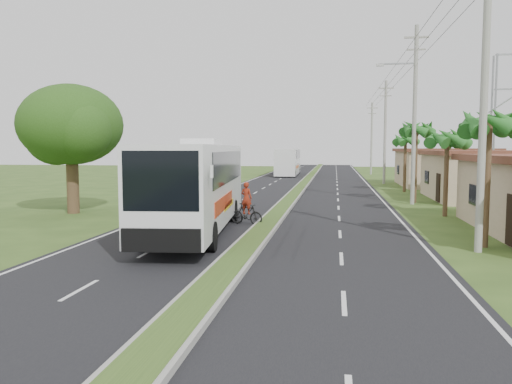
# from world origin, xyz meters

# --- Properties ---
(ground) EXTENTS (180.00, 180.00, 0.00)m
(ground) POSITION_xyz_m (0.00, 0.00, 0.00)
(ground) COLOR #30491B
(ground) RESTS_ON ground
(road_asphalt) EXTENTS (14.00, 160.00, 0.02)m
(road_asphalt) POSITION_xyz_m (0.00, 20.00, 0.01)
(road_asphalt) COLOR black
(road_asphalt) RESTS_ON ground
(median_strip) EXTENTS (1.20, 160.00, 0.18)m
(median_strip) POSITION_xyz_m (0.00, 20.00, 0.10)
(median_strip) COLOR gray
(median_strip) RESTS_ON ground
(lane_edge_left) EXTENTS (0.12, 160.00, 0.01)m
(lane_edge_left) POSITION_xyz_m (-6.70, 20.00, 0.00)
(lane_edge_left) COLOR silver
(lane_edge_left) RESTS_ON ground
(lane_edge_right) EXTENTS (0.12, 160.00, 0.01)m
(lane_edge_right) POSITION_xyz_m (6.70, 20.00, 0.00)
(lane_edge_right) COLOR silver
(lane_edge_right) RESTS_ON ground
(shop_mid) EXTENTS (7.60, 10.60, 3.67)m
(shop_mid) POSITION_xyz_m (14.00, 22.00, 1.86)
(shop_mid) COLOR tan
(shop_mid) RESTS_ON ground
(shop_far) EXTENTS (8.60, 11.60, 3.82)m
(shop_far) POSITION_xyz_m (14.00, 36.00, 1.93)
(shop_far) COLOR tan
(shop_far) RESTS_ON ground
(palm_verge_a) EXTENTS (2.40, 2.40, 5.45)m
(palm_verge_a) POSITION_xyz_m (9.00, 3.00, 4.74)
(palm_verge_a) COLOR #473321
(palm_verge_a) RESTS_ON ground
(palm_verge_b) EXTENTS (2.40, 2.40, 5.05)m
(palm_verge_b) POSITION_xyz_m (9.40, 12.00, 4.36)
(palm_verge_b) COLOR #473321
(palm_verge_b) RESTS_ON ground
(palm_verge_c) EXTENTS (2.40, 2.40, 5.85)m
(palm_verge_c) POSITION_xyz_m (8.80, 19.00, 5.12)
(palm_verge_c) COLOR #473321
(palm_verge_c) RESTS_ON ground
(palm_verge_d) EXTENTS (2.40, 2.40, 5.25)m
(palm_verge_d) POSITION_xyz_m (9.30, 28.00, 4.55)
(palm_verge_d) COLOR #473321
(palm_verge_d) RESTS_ON ground
(shade_tree) EXTENTS (6.30, 6.00, 7.54)m
(shade_tree) POSITION_xyz_m (-12.11, 10.02, 5.03)
(shade_tree) COLOR #473321
(shade_tree) RESTS_ON ground
(utility_pole_a) EXTENTS (1.60, 0.28, 11.00)m
(utility_pole_a) POSITION_xyz_m (8.50, 2.00, 5.67)
(utility_pole_a) COLOR gray
(utility_pole_a) RESTS_ON ground
(utility_pole_b) EXTENTS (3.20, 0.28, 12.00)m
(utility_pole_b) POSITION_xyz_m (8.47, 18.00, 6.26)
(utility_pole_b) COLOR gray
(utility_pole_b) RESTS_ON ground
(utility_pole_c) EXTENTS (1.60, 0.28, 11.00)m
(utility_pole_c) POSITION_xyz_m (8.50, 38.00, 5.67)
(utility_pole_c) COLOR gray
(utility_pole_c) RESTS_ON ground
(utility_pole_d) EXTENTS (1.60, 0.28, 10.50)m
(utility_pole_d) POSITION_xyz_m (8.50, 58.00, 5.42)
(utility_pole_d) COLOR gray
(utility_pole_d) RESTS_ON ground
(coach_bus_main) EXTENTS (4.01, 13.39, 4.26)m
(coach_bus_main) POSITION_xyz_m (-2.88, 4.55, 2.34)
(coach_bus_main) COLOR white
(coach_bus_main) RESTS_ON ground
(coach_bus_far) EXTENTS (3.04, 12.89, 3.74)m
(coach_bus_far) POSITION_xyz_m (-3.37, 53.85, 2.12)
(coach_bus_far) COLOR silver
(coach_bus_far) RESTS_ON ground
(motorcyclist) EXTENTS (1.84, 1.05, 2.16)m
(motorcyclist) POSITION_xyz_m (-1.10, 7.09, 0.76)
(motorcyclist) COLOR black
(motorcyclist) RESTS_ON ground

